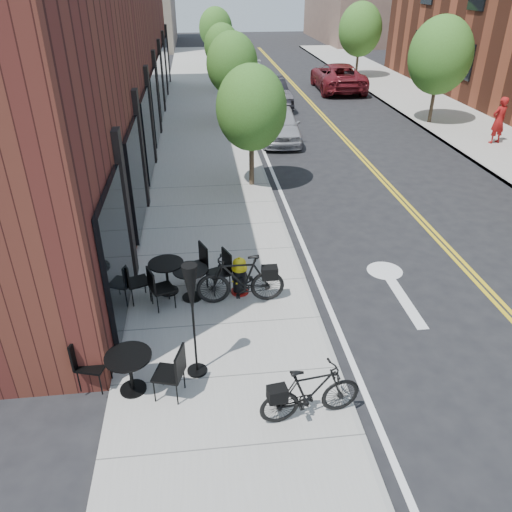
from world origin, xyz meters
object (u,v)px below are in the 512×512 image
bicycle_right (311,393)px  parked_car_c (253,76)px  bistro_set_b (191,279)px  patio_umbrella (192,298)px  bistro_set_a (130,368)px  parked_car_a (280,124)px  bicycle_left (240,279)px  bistro_set_c (167,273)px  pedestrian (499,120)px  parked_car_b (269,92)px  fire_hydrant (240,276)px  parked_car_far (338,77)px

bicycle_right → parked_car_c: 26.75m
bistro_set_b → patio_umbrella: (0.08, -2.32, 1.09)m
bistro_set_a → parked_car_c: 26.22m
bicycle_right → parked_car_a: size_ratio=0.41×
bicycle_left → parked_car_a: bearing=168.4°
bicycle_left → bistro_set_b: size_ratio=1.06×
bistro_set_c → pedestrian: size_ratio=0.96×
bistro_set_a → parked_car_b: size_ratio=0.40×
bicycle_right → bistro_set_a: 2.97m
fire_hydrant → patio_umbrella: 2.83m
bicycle_right → pedestrian: bearing=-46.3°
bicycle_left → bicycle_right: bearing=14.9°
parked_car_c → parked_car_a: bearing=-92.5°
fire_hydrant → pedestrian: pedestrian is taller
parked_car_a → parked_car_c: parked_car_c is taller
bistro_set_c → bistro_set_a: bearing=-121.1°
bistro_set_b → pedestrian: pedestrian is taller
parked_car_b → parked_car_c: 5.08m
patio_umbrella → bicycle_left: bearing=65.1°
fire_hydrant → parked_car_b: bearing=65.9°
parked_car_a → parked_car_b: (0.44, 6.31, 0.06)m
fire_hydrant → bicycle_right: bearing=-92.0°
bicycle_left → pedestrian: (11.43, 10.24, 0.37)m
bicycle_right → bistro_set_c: bearing=23.2°
bicycle_left → parked_car_b: parked_car_b is taller
bistro_set_c → pedestrian: (12.97, 9.67, 0.45)m
patio_umbrella → pedestrian: size_ratio=1.17×
parked_car_c → pedestrian: (8.59, -13.15, 0.36)m
fire_hydrant → parked_car_b: parked_car_b is taller
bistro_set_b → parked_car_b: size_ratio=0.39×
bistro_set_a → parked_car_far: 26.34m
bicycle_left → bicycle_right: bicycle_left is taller
bistro_set_a → parked_car_b: (5.20, 20.70, 0.15)m
bistro_set_a → bistro_set_b: 2.82m
fire_hydrant → pedestrian: size_ratio=0.47×
bicycle_right → parked_car_b: (2.38, 21.60, 0.13)m
bistro_set_a → parked_car_c: (4.87, 25.76, 0.09)m
bistro_set_b → bistro_set_a: bearing=-133.0°
patio_umbrella → fire_hydrant: bearing=68.2°
fire_hydrant → parked_car_c: parked_car_c is taller
bistro_set_a → bistro_set_b: bearing=85.7°
bistro_set_c → parked_car_b: size_ratio=0.39×
parked_car_a → bicycle_right: bearing=-92.8°
bistro_set_a → bistro_set_b: (1.00, 2.64, -0.01)m
bistro_set_a → parked_car_far: (9.90, 24.41, 0.19)m
fire_hydrant → parked_car_far: bearing=55.9°
bistro_set_b → patio_umbrella: 2.56m
bicycle_left → patio_umbrella: 2.47m
bistro_set_c → parked_car_c: parked_car_c is taller
bistro_set_b → parked_car_c: (3.87, 23.13, 0.11)m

